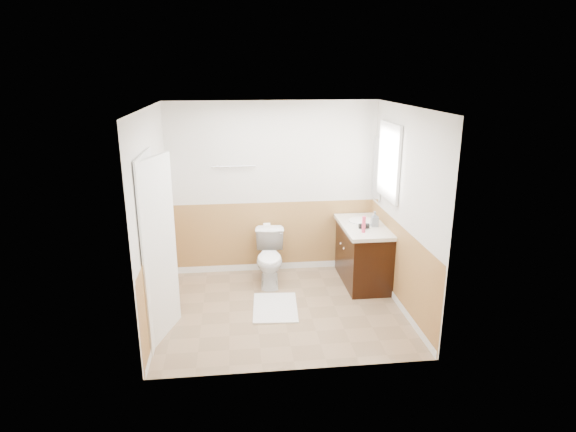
{
  "coord_description": "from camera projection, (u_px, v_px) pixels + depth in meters",
  "views": [
    {
      "loc": [
        -0.56,
        -5.46,
        2.89
      ],
      "look_at": [
        0.1,
        0.25,
        1.15
      ],
      "focal_mm": 30.06,
      "sensor_mm": 36.0,
      "label": 1
    }
  ],
  "objects": [
    {
      "name": "vanity_knob_left",
      "position": [
        344.0,
        249.0,
        6.6
      ],
      "size": [
        0.03,
        0.03,
        0.03
      ],
      "primitive_type": "sphere",
      "color": "silver",
      "rests_on": "vanity_cabinet"
    },
    {
      "name": "door",
      "position": [
        158.0,
        251.0,
        5.21
      ],
      "size": [
        0.29,
        0.78,
        2.04
      ],
      "primitive_type": "cube",
      "rotation": [
        0.0,
        0.0,
        -0.31
      ],
      "color": "white",
      "rests_on": "wall_left"
    },
    {
      "name": "hair_dryer_handle",
      "position": [
        360.0,
        226.0,
        6.57
      ],
      "size": [
        0.03,
        0.03,
        0.07
      ],
      "primitive_type": "cylinder",
      "color": "black",
      "rests_on": "countertop"
    },
    {
      "name": "wall_right",
      "position": [
        404.0,
        210.0,
        5.89
      ],
      "size": [
        0.0,
        3.0,
        3.0
      ],
      "primitive_type": "plane",
      "rotation": [
        1.57,
        0.0,
        -1.57
      ],
      "color": "silver",
      "rests_on": "floor"
    },
    {
      "name": "tp_holder_bar",
      "position": [
        267.0,
        227.0,
        7.04
      ],
      "size": [
        0.14,
        0.02,
        0.02
      ],
      "primitive_type": "cylinder",
      "rotation": [
        0.0,
        1.57,
        0.0
      ],
      "color": "silver",
      "rests_on": "wall_back"
    },
    {
      "name": "soap_dispenser",
      "position": [
        375.0,
        219.0,
        6.55
      ],
      "size": [
        0.1,
        0.1,
        0.21
      ],
      "primitive_type": "imported",
      "rotation": [
        0.0,
        0.0,
        -0.07
      ],
      "color": "gray",
      "rests_on": "countertop"
    },
    {
      "name": "vanity_cabinet",
      "position": [
        363.0,
        255.0,
        6.77
      ],
      "size": [
        0.55,
        1.1,
        0.8
      ],
      "primitive_type": "cube",
      "color": "black",
      "rests_on": "floor"
    },
    {
      "name": "ceiling",
      "position": [
        282.0,
        107.0,
        5.37
      ],
      "size": [
        3.0,
        3.0,
        0.0
      ],
      "primitive_type": "plane",
      "rotation": [
        3.14,
        0.0,
        0.0
      ],
      "color": "white",
      "rests_on": "floor"
    },
    {
      "name": "vanity_knob_right",
      "position": [
        341.0,
        244.0,
        6.79
      ],
      "size": [
        0.03,
        0.03,
        0.03
      ],
      "primitive_type": "sphere",
      "color": "silver",
      "rests_on": "vanity_cabinet"
    },
    {
      "name": "wainscot_front",
      "position": [
        296.0,
        325.0,
        4.72
      ],
      "size": [
        3.0,
        0.0,
        3.0
      ],
      "primitive_type": "plane",
      "rotation": [
        -1.57,
        0.0,
        0.0
      ],
      "color": "#B48548",
      "rests_on": "floor"
    },
    {
      "name": "wall_front",
      "position": [
        296.0,
        254.0,
        4.49
      ],
      "size": [
        3.0,
        0.0,
        3.0
      ],
      "primitive_type": "plane",
      "rotation": [
        -1.57,
        0.0,
        0.0
      ],
      "color": "silver",
      "rests_on": "floor"
    },
    {
      "name": "countertop",
      "position": [
        364.0,
        227.0,
        6.65
      ],
      "size": [
        0.6,
        1.15,
        0.05
      ],
      "primitive_type": "cube",
      "color": "beige",
      "rests_on": "vanity_cabinet"
    },
    {
      "name": "lotion_bottle",
      "position": [
        364.0,
        224.0,
        6.3
      ],
      "size": [
        0.05,
        0.05,
        0.22
      ],
      "primitive_type": "cylinder",
      "color": "#F03E63",
      "rests_on": "countertop"
    },
    {
      "name": "sink_basin",
      "position": [
        362.0,
        221.0,
        6.78
      ],
      "size": [
        0.36,
        0.36,
        0.02
      ],
      "primitive_type": "cylinder",
      "color": "white",
      "rests_on": "countertop"
    },
    {
      "name": "tp_sheet",
      "position": [
        267.0,
        234.0,
        7.08
      ],
      "size": [
        0.1,
        0.01,
        0.16
      ],
      "primitive_type": "cube",
      "color": "white",
      "rests_on": "tp_roll"
    },
    {
      "name": "hair_dryer_body",
      "position": [
        364.0,
        226.0,
        6.48
      ],
      "size": [
        0.14,
        0.07,
        0.07
      ],
      "primitive_type": "cylinder",
      "rotation": [
        0.0,
        1.57,
        0.0
      ],
      "color": "black",
      "rests_on": "countertop"
    },
    {
      "name": "window_glass",
      "position": [
        390.0,
        161.0,
        6.31
      ],
      "size": [
        0.01,
        0.7,
        0.9
      ],
      "primitive_type": "cube",
      "color": "white",
      "rests_on": "wall_right"
    },
    {
      "name": "tp_roll",
      "position": [
        267.0,
        227.0,
        7.04
      ],
      "size": [
        0.1,
        0.11,
        0.11
      ],
      "primitive_type": "cylinder",
      "rotation": [
        0.0,
        1.57,
        0.0
      ],
      "color": "white",
      "rests_on": "tp_holder_bar"
    },
    {
      "name": "floor",
      "position": [
        282.0,
        309.0,
        6.09
      ],
      "size": [
        3.0,
        3.0,
        0.0
      ],
      "primitive_type": "plane",
      "color": "#8C7051",
      "rests_on": "ground"
    },
    {
      "name": "towel_bar",
      "position": [
        234.0,
        166.0,
        6.75
      ],
      "size": [
        0.62,
        0.02,
        0.02
      ],
      "primitive_type": "cylinder",
      "rotation": [
        0.0,
        1.57,
        0.0
      ],
      "color": "silver",
      "rests_on": "wall_back"
    },
    {
      "name": "window_frame",
      "position": [
        389.0,
        161.0,
        6.3
      ],
      "size": [
        0.04,
        0.8,
        1.0
      ],
      "primitive_type": "cube",
      "color": "white",
      "rests_on": "wall_right"
    },
    {
      "name": "wainscot_back",
      "position": [
        273.0,
        238.0,
        7.17
      ],
      "size": [
        3.0,
        0.0,
        3.0
      ],
      "primitive_type": "plane",
      "rotation": [
        1.57,
        0.0,
        0.0
      ],
      "color": "#B48548",
      "rests_on": "floor"
    },
    {
      "name": "door_frame",
      "position": [
        151.0,
        250.0,
        5.2
      ],
      "size": [
        0.02,
        0.92,
        2.1
      ],
      "primitive_type": "cube",
      "color": "white",
      "rests_on": "wall_left"
    },
    {
      "name": "wall_back",
      "position": [
        273.0,
        189.0,
        6.96
      ],
      "size": [
        3.0,
        0.0,
        3.0
      ],
      "primitive_type": "plane",
      "rotation": [
        1.57,
        0.0,
        0.0
      ],
      "color": "silver",
      "rests_on": "floor"
    },
    {
      "name": "wainscot_right",
      "position": [
        399.0,
        267.0,
        6.11
      ],
      "size": [
        0.0,
        2.6,
        2.6
      ],
      "primitive_type": "plane",
      "rotation": [
        1.57,
        0.0,
        -1.57
      ],
      "color": "#B48548",
      "rests_on": "floor"
    },
    {
      "name": "mirror_panel",
      "position": [
        377.0,
        169.0,
        6.85
      ],
      "size": [
        0.02,
        0.35,
        0.9
      ],
      "primitive_type": "cube",
      "color": "silver",
      "rests_on": "wall_right"
    },
    {
      "name": "bath_mat",
      "position": [
        275.0,
        307.0,
        6.1
      ],
      "size": [
        0.61,
        0.84,
        0.02
      ],
      "primitive_type": "cube",
      "rotation": [
        0.0,
        0.0,
        -0.07
      ],
      "color": "white",
      "rests_on": "floor"
    },
    {
      "name": "faucet",
      "position": [
        374.0,
        216.0,
        6.78
      ],
      "size": [
        0.02,
        0.02,
        0.14
      ],
      "primitive_type": "cylinder",
      "color": "white",
      "rests_on": "countertop"
    },
    {
      "name": "door_knob",
      "position": [
        168.0,
        246.0,
        5.55
      ],
      "size": [
        0.06,
        0.06,
        0.06
      ],
      "primitive_type": "sphere",
      "color": "silver",
      "rests_on": "door"
    },
    {
      "name": "wainscot_left",
      "position": [
        159.0,
        278.0,
        5.78
      ],
      "size": [
        0.0,
        2.6,
        2.6
      ],
      "primitive_type": "plane",
      "rotation": [
        1.57,
        0.0,
        1.57
      ],
      "color": "#B48548",
      "rests_on": "floor"
    },
    {
      "name": "toilet",
      "position": [
        270.0,
        258.0,
        6.75
      ],
      "size": [
        0.46,
        0.75,
        0.74
      ],
      "primitive_type": "imported",
      "rotation": [
        0.0,
        0.0,
        -0.07
      ],
      "color": "white",
      "rests_on": "floor"
    },
    {
      "name": "wall_left",
      "position": [
        153.0,
        219.0,
        5.56
      ],
      "size": [
        0.0,
        3.0,
        3.0
      ],
      "primitive_type": "plane",
      "rotation": [
        1.57,
        0.0,
        1.57
      ],
      "color": "silver",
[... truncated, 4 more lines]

